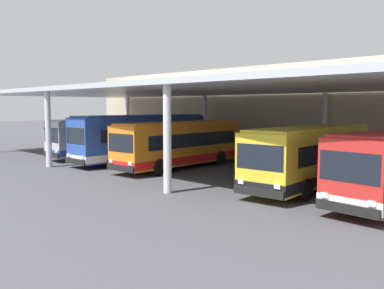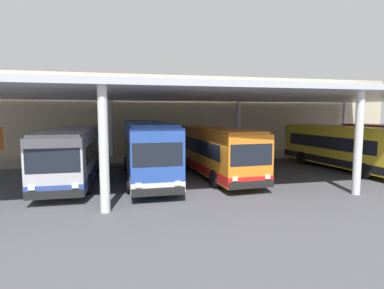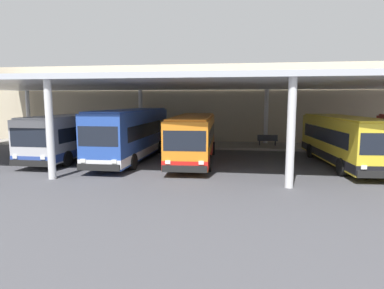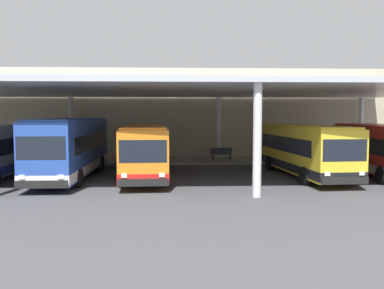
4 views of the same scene
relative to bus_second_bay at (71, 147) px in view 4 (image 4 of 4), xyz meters
name	(u,v)px [view 4 (image 4 of 4)]	position (x,y,z in m)	size (l,w,h in m)	color
ground_plane	(129,188)	(3.83, -3.85, -1.84)	(200.00, 200.00, 0.00)	#47474C
platform_kerb	(144,161)	(3.83, 7.90, -1.75)	(42.00, 4.50, 0.18)	gray
station_building_facade	(147,114)	(3.83, 11.15, 2.05)	(48.00, 1.60, 7.78)	#C1B293
canopy_shelter	(137,91)	(3.83, 1.65, 3.47)	(40.00, 17.00, 5.55)	silver
bus_second_bay	(71,147)	(0.00, 0.00, 0.00)	(2.76, 11.34, 3.57)	#284CA8
bus_middle_bay	(145,150)	(4.44, -0.11, -0.19)	(3.07, 10.64, 3.17)	orange
bus_far_bay	(303,149)	(14.21, -0.03, -0.19)	(3.30, 10.69, 3.17)	yellow
bus_departing	(379,149)	(18.95, -0.19, -0.19)	(3.25, 10.68, 3.17)	red
bench_waiting	(221,153)	(10.06, 7.97, -1.18)	(1.80, 0.45, 0.92)	#383D47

